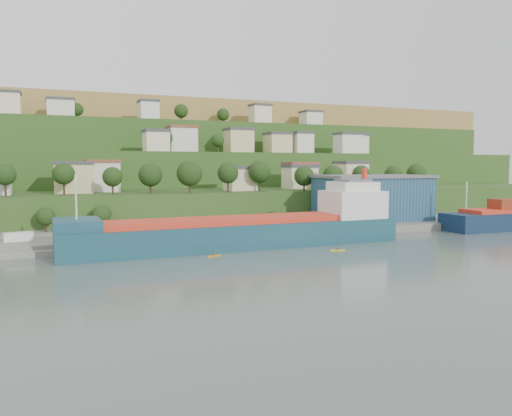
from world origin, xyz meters
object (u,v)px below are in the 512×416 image
warehouse (372,197)px  kayak_orange (214,255)px  cargo_ship_near (250,233)px  caravan (18,239)px

warehouse → kayak_orange: 63.24m
warehouse → kayak_orange: warehouse is taller
cargo_ship_near → kayak_orange: 13.75m
warehouse → caravan: warehouse is taller
warehouse → caravan: bearing=-173.2°
warehouse → kayak_orange: (-56.22, -27.77, -8.21)m
caravan → cargo_ship_near: bearing=-26.5°
cargo_ship_near → kayak_orange: size_ratio=23.84×
cargo_ship_near → warehouse: bearing=22.5°
caravan → kayak_orange: caravan is taller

